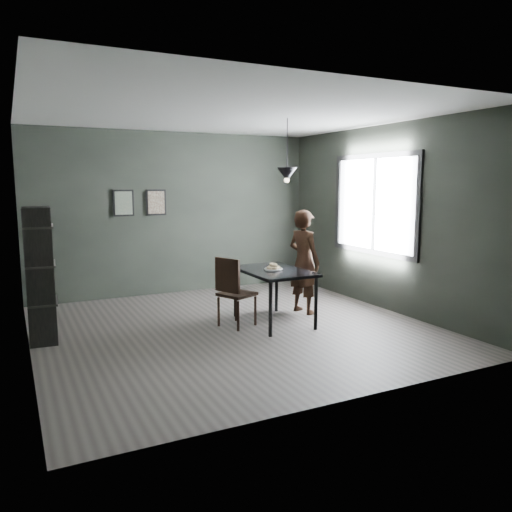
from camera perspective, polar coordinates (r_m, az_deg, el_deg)
name	(u,v)px	position (r m, az deg, el deg)	size (l,w,h in m)	color
ground	(234,328)	(6.77, -2.49, -8.23)	(5.00, 5.00, 0.00)	#36322F
back_wall	(176,214)	(8.85, -9.17, 4.82)	(5.00, 0.10, 2.80)	black
ceiling	(233,113)	(6.54, -2.65, 15.98)	(5.00, 5.00, 0.02)	silver
window_assembly	(374,204)	(7.98, 13.35, 5.76)	(0.04, 1.96, 1.56)	white
cafe_table	(274,275)	(6.87, 2.05, -2.22)	(0.80, 1.20, 0.75)	black
white_plate	(273,270)	(6.83, 1.99, -1.56)	(0.23, 0.23, 0.01)	silver
donut_pile	(273,267)	(6.82, 1.99, -1.27)	(0.21, 0.21, 0.09)	beige
woman	(304,262)	(7.43, 5.50, -0.65)	(0.56, 0.37, 1.55)	black
wood_chair	(233,288)	(6.68, -2.68, -3.65)	(0.54, 0.54, 0.95)	black
shelf_unit	(40,275)	(6.59, -23.41, -2.02)	(0.31, 0.55, 1.65)	black
pendant_lamp	(287,174)	(6.96, 3.55, 9.33)	(0.28, 0.28, 0.86)	black
framed_print_left	(123,203)	(8.58, -14.91, 5.87)	(0.34, 0.04, 0.44)	black
framed_print_right	(156,202)	(8.71, -11.35, 6.02)	(0.34, 0.04, 0.44)	black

